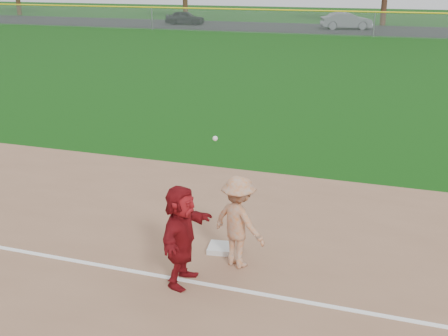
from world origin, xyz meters
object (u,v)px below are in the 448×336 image
(car_mid, at_px, (346,21))
(base_runner, at_px, (181,235))
(first_base, at_px, (221,248))
(car_left, at_px, (185,18))

(car_mid, bearing_deg, base_runner, 164.68)
(first_base, bearing_deg, car_left, 113.13)
(base_runner, relative_size, car_mid, 0.37)
(first_base, bearing_deg, car_mid, 94.06)
(car_mid, bearing_deg, car_left, 71.12)
(car_left, bearing_deg, base_runner, -164.72)
(car_left, bearing_deg, first_base, -163.89)
(first_base, relative_size, car_mid, 0.10)
(first_base, height_order, base_runner, base_runner)
(first_base, distance_m, car_mid, 45.63)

